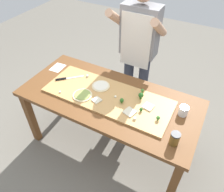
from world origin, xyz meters
TOP-DOWN VIEW (x-y plane):
  - ground_plane at (0.00, 0.00)m, footprint 8.00×8.00m
  - prep_table at (0.00, 0.00)m, footprint 1.77×0.82m
  - cutting_board at (-0.01, -0.01)m, footprint 1.26×0.48m
  - chefs_knife at (-0.53, 0.01)m, footprint 0.23×0.22m
  - pizza_whole_pesto_green at (-0.22, -0.13)m, footprint 0.19×0.19m
  - pizza_whole_white_garlic at (-0.14, 0.08)m, footprint 0.18×0.18m
  - pizza_slice_far_right at (0.40, 0.03)m, footprint 0.11×0.11m
  - pizza_slice_center at (0.28, -0.11)m, footprint 0.12×0.12m
  - pizza_slice_near_left at (-0.06, -0.12)m, footprint 0.10×0.10m
  - broccoli_floret_back_left at (0.53, -0.08)m, footprint 0.03×0.03m
  - broccoli_floret_center_right at (0.16, -0.04)m, footprint 0.04×0.04m
  - broccoli_floret_center_left at (0.27, 0.19)m, footprint 0.03×0.03m
  - broccoli_floret_back_right at (0.36, -0.05)m, footprint 0.03×0.03m
  - broccoli_floret_front_right at (0.29, 0.10)m, footprint 0.05×0.05m
  - cheese_crumble_a at (-0.35, 0.15)m, footprint 0.02×0.02m
  - cheese_crumble_b at (-0.44, -0.20)m, footprint 0.02×0.02m
  - cheese_crumble_c at (0.07, 0.00)m, footprint 0.02×0.02m
  - cheese_crumble_d at (0.35, -0.17)m, footprint 0.03×0.03m
  - flour_cup at (0.70, 0.11)m, footprint 0.08×0.08m
  - sauce_jar at (0.72, -0.24)m, footprint 0.08×0.08m
  - recipe_note at (-0.76, 0.15)m, footprint 0.14×0.17m
  - cook_center at (-0.00, 0.68)m, footprint 0.54×0.39m

SIDE VIEW (x-z plane):
  - ground_plane at x=0.00m, z-range 0.00..0.00m
  - prep_table at x=0.00m, z-range 0.29..1.07m
  - recipe_note at x=-0.76m, z-range 0.78..0.78m
  - cutting_board at x=-0.01m, z-range 0.78..0.80m
  - chefs_knife at x=-0.53m, z-range 0.79..0.81m
  - pizza_slice_far_right at x=0.40m, z-range 0.80..0.81m
  - pizza_slice_center at x=0.28m, z-range 0.80..0.81m
  - pizza_slice_near_left at x=-0.06m, z-range 0.80..0.81m
  - pizza_whole_pesto_green at x=-0.22m, z-range 0.80..0.81m
  - pizza_whole_white_garlic at x=-0.14m, z-range 0.80..0.81m
  - cheese_crumble_b at x=-0.44m, z-range 0.80..0.81m
  - cheese_crumble_c at x=0.07m, z-range 0.80..0.81m
  - cheese_crumble_d at x=0.35m, z-range 0.80..0.82m
  - cheese_crumble_a at x=-0.35m, z-range 0.80..0.82m
  - flour_cup at x=0.70m, z-range 0.77..0.86m
  - broccoli_floret_back_right at x=0.36m, z-range 0.80..0.84m
  - broccoli_floret_center_left at x=0.27m, z-range 0.80..0.84m
  - broccoli_floret_back_left at x=0.53m, z-range 0.80..0.84m
  - broccoli_floret_center_right at x=0.16m, z-range 0.80..0.85m
  - sauce_jar at x=0.72m, z-range 0.78..0.89m
  - broccoli_floret_front_right at x=0.29m, z-range 0.80..0.87m
  - cook_center at x=0.00m, z-range 0.16..1.83m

